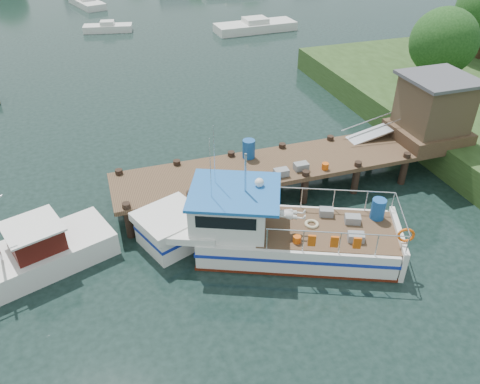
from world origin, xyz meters
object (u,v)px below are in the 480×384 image
object	(u,v)px
lobster_boat	(263,230)
moored_b	(108,28)
moored_d	(87,3)
dock	(384,129)
work_boat	(17,262)
moored_c	(255,26)

from	to	relation	value
lobster_boat	moored_b	size ratio (longest dim) A/B	2.15
moored_d	moored_b	bearing A→B (deg)	-70.78
dock	work_boat	bearing A→B (deg)	-171.85
moored_b	moored_d	size ratio (longest dim) A/B	0.69
lobster_boat	moored_b	bearing A→B (deg)	118.07
moored_c	work_boat	bearing A→B (deg)	-117.09
work_boat	lobster_boat	bearing A→B (deg)	-28.22
moored_b	dock	bearing A→B (deg)	-95.69
lobster_boat	moored_c	bearing A→B (deg)	93.98
moored_d	dock	bearing A→B (deg)	-61.74
work_boat	moored_d	bearing A→B (deg)	64.53
dock	moored_d	bearing A→B (deg)	105.41
dock	lobster_boat	xyz separation A→B (m)	(-7.30, -3.66, -1.35)
lobster_boat	work_boat	distance (m)	8.88
dock	moored_b	distance (m)	31.64
moored_c	moored_d	size ratio (longest dim) A/B	1.15
moored_d	moored_c	bearing A→B (deg)	-34.41
dock	lobster_boat	size ratio (longest dim) A/B	1.68
lobster_boat	moored_b	world-z (taller)	lobster_boat
moored_b	moored_c	size ratio (longest dim) A/B	0.60
work_boat	moored_d	xyz separation A→B (m)	(4.63, 43.76, -0.21)
moored_c	moored_d	distance (m)	21.27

